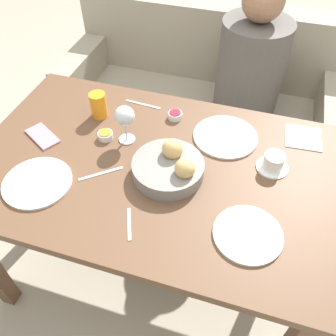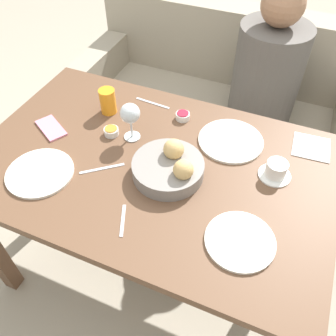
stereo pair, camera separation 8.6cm
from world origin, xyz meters
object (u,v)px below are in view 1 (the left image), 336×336
at_px(napkin, 303,137).
at_px(jam_bowl_berry, 175,115).
at_px(plate_near_left, 37,182).
at_px(fork_silver, 143,104).
at_px(seated_person, 244,102).
at_px(knife_silver, 101,174).
at_px(jam_bowl_honey, 105,135).
at_px(plate_near_right, 248,234).
at_px(couch, 201,103).
at_px(coffee_cup, 273,162).
at_px(spoon_coffee, 129,224).
at_px(bread_basket, 170,167).
at_px(juice_glass, 99,105).
at_px(cell_phone, 42,136).
at_px(plate_far_center, 225,137).
at_px(wine_glass, 125,117).

bearing_deg(napkin, jam_bowl_berry, -176.56).
relative_size(plate_near_left, fork_silver, 1.47).
xyz_separation_m(seated_person, jam_bowl_berry, (-0.24, -0.58, 0.29)).
bearing_deg(knife_silver, jam_bowl_honey, 108.69).
bearing_deg(plate_near_right, jam_bowl_berry, 127.96).
height_order(couch, fork_silver, couch).
bearing_deg(couch, coffee_cup, -63.53).
xyz_separation_m(couch, spoon_coffee, (0.05, -1.28, 0.45)).
relative_size(seated_person, fork_silver, 7.02).
bearing_deg(bread_basket, seated_person, 79.13).
bearing_deg(coffee_cup, napkin, 63.18).
height_order(fork_silver, napkin, napkin).
xyz_separation_m(plate_near_right, jam_bowl_honey, (-0.60, 0.28, 0.01)).
xyz_separation_m(bread_basket, coffee_cup, (0.34, 0.14, -0.01)).
height_order(coffee_cup, knife_silver, coffee_cup).
xyz_separation_m(seated_person, plate_near_right, (0.13, -1.06, 0.28)).
bearing_deg(plate_near_right, juice_glass, 149.31).
bearing_deg(plate_near_right, cell_phone, 165.83).
bearing_deg(napkin, seated_person, 116.67).
relative_size(plate_near_right, jam_bowl_berry, 3.70).
xyz_separation_m(couch, seated_person, (0.28, -0.16, 0.18)).
bearing_deg(jam_bowl_berry, plate_near_left, -126.18).
bearing_deg(juice_glass, coffee_cup, -7.35).
bearing_deg(plate_far_center, seated_person, 88.43).
xyz_separation_m(bread_basket, knife_silver, (-0.23, -0.07, -0.03)).
relative_size(bread_basket, jam_bowl_honey, 4.36).
distance_m(coffee_cup, jam_bowl_honey, 0.64).
relative_size(jam_bowl_berry, knife_silver, 0.44).
xyz_separation_m(seated_person, juice_glass, (-0.54, -0.65, 0.33)).
relative_size(napkin, cell_phone, 0.88).
xyz_separation_m(coffee_cup, knife_silver, (-0.58, -0.21, -0.03)).
xyz_separation_m(plate_far_center, jam_bowl_honey, (-0.45, -0.14, 0.01)).
relative_size(plate_near_right, juice_glass, 2.02).
distance_m(wine_glass, fork_silver, 0.26).
relative_size(seated_person, juice_glass, 10.74).
xyz_separation_m(seated_person, coffee_cup, (0.17, -0.75, 0.30)).
xyz_separation_m(fork_silver, napkin, (0.67, -0.02, 0.00)).
relative_size(plate_near_right, wine_glass, 1.38).
height_order(bread_basket, knife_silver, bread_basket).
bearing_deg(jam_bowl_berry, jam_bowl_honey, -138.26).
height_order(plate_near_right, knife_silver, plate_near_right).
height_order(coffee_cup, jam_bowl_honey, coffee_cup).
height_order(plate_near_left, jam_bowl_berry, jam_bowl_berry).
distance_m(plate_far_center, knife_silver, 0.50).
bearing_deg(coffee_cup, jam_bowl_honey, -177.24).
bearing_deg(plate_far_center, bread_basket, -121.66).
height_order(bread_basket, juice_glass, bread_basket).
bearing_deg(seated_person, napkin, -63.33).
relative_size(plate_far_center, fork_silver, 1.54).
distance_m(wine_glass, coffee_cup, 0.56).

